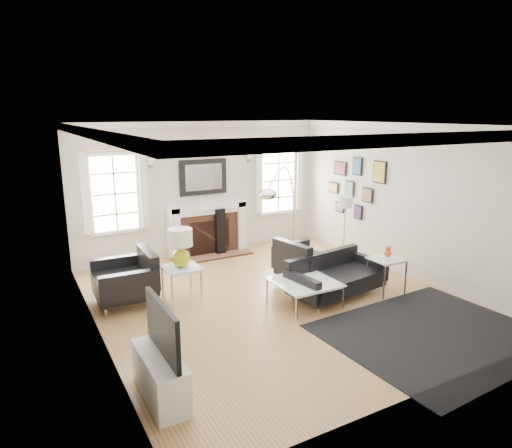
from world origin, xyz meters
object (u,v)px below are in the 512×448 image
gourd_lamp (180,245)px  arc_floor_lamp (282,216)px  armchair_left (128,280)px  armchair_right (305,263)px  fireplace (208,229)px  sofa (334,278)px  coffee_table (304,283)px

gourd_lamp → arc_floor_lamp: size_ratio=0.29×
armchair_left → armchair_right: bearing=-12.0°
fireplace → arc_floor_lamp: size_ratio=0.81×
fireplace → armchair_left: (-2.13, -1.80, -0.16)m
sofa → coffee_table: 0.72m
armchair_left → armchair_right: (2.97, -0.63, -0.01)m
sofa → gourd_lamp: gourd_lamp is taller
gourd_lamp → armchair_left: bearing=150.0°
arc_floor_lamp → fireplace: bearing=110.7°
sofa → coffee_table: sofa is taller
armchair_right → gourd_lamp: gourd_lamp is taller
coffee_table → arc_floor_lamp: size_ratio=0.44×
sofa → gourd_lamp: (-2.34, 0.90, 0.66)m
armchair_left → sofa: bearing=-23.3°
armchair_right → arc_floor_lamp: arc_floor_lamp is taller
fireplace → armchair_right: bearing=-70.9°
sofa → armchair_left: 3.36m
sofa → armchair_right: bearing=99.3°
armchair_right → arc_floor_lamp: size_ratio=0.54×
coffee_table → gourd_lamp: 2.03m
fireplace → coffee_table: 3.27m
sofa → arc_floor_lamp: arc_floor_lamp is taller
fireplace → arc_floor_lamp: bearing=-69.3°
sofa → armchair_left: (-3.08, 1.33, 0.08)m
armchair_left → coffee_table: bearing=-31.6°
coffee_table → gourd_lamp: bearing=147.7°
armchair_right → coffee_table: size_ratio=1.21×
sofa → gourd_lamp: bearing=159.0°
armchair_right → coffee_table: bearing=-125.2°
armchair_left → armchair_right: armchair_left is taller
fireplace → gourd_lamp: size_ratio=2.75×
coffee_table → fireplace: bearing=94.4°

